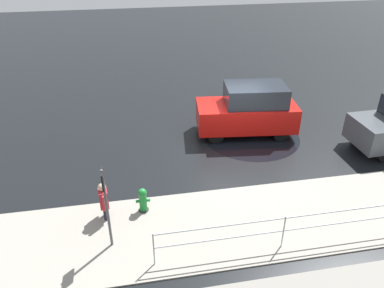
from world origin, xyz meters
The scene contains 8 objects.
ground_plane centered at (0.00, 0.00, 0.00)m, with size 60.00×60.00×0.00m, color black.
kerb_strip centered at (0.00, 4.20, 0.02)m, with size 24.00×3.20×0.04m, color gray.
moving_hatchback centered at (-0.88, -0.99, 1.03)m, with size 4.07×2.14×2.06m.
fire_hydrant centered at (3.63, 3.17, 0.40)m, with size 0.42×0.31×0.80m.
pedestrian centered at (4.71, 3.30, 0.68)m, with size 0.28×0.57×1.22m.
metal_railing centered at (-1.48, 5.28, 0.74)m, with size 10.00×0.04×1.05m.
sign_post centered at (4.54, 4.42, 1.58)m, with size 0.07×0.44×2.40m.
puddle_patch centered at (-0.97, -0.65, 0.00)m, with size 3.83×3.83×0.01m, color black.
Camera 1 is at (3.78, 11.91, 7.26)m, focal length 35.00 mm.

